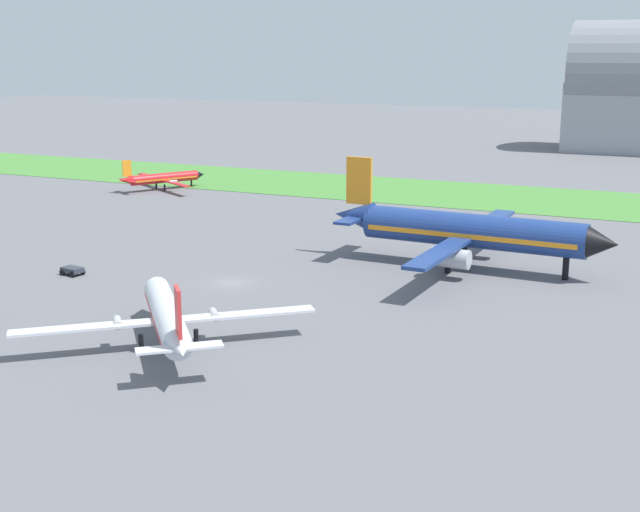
% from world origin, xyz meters
% --- Properties ---
extents(ground_plane, '(600.00, 600.00, 0.00)m').
position_xyz_m(ground_plane, '(0.00, 0.00, 0.00)').
color(ground_plane, slate).
extents(grass_taxiway_strip, '(360.00, 28.00, 0.08)m').
position_xyz_m(grass_taxiway_strip, '(0.00, 67.76, 0.04)').
color(grass_taxiway_strip, '#478438').
rests_on(grass_taxiway_strip, ground_plane).
extents(airplane_foreground_turboprop, '(20.82, 18.68, 7.77)m').
position_xyz_m(airplane_foreground_turboprop, '(5.57, -20.54, 2.84)').
color(airplane_foreground_turboprop, silver).
rests_on(airplane_foreground_turboprop, ground_plane).
extents(airplane_taxiing_turboprop, '(17.69, 15.43, 5.93)m').
position_xyz_m(airplane_taxiing_turboprop, '(-43.71, 50.55, 2.17)').
color(airplane_taxiing_turboprop, red).
rests_on(airplane_taxiing_turboprop, ground_plane).
extents(airplane_midfield_jet, '(34.12, 34.79, 12.29)m').
position_xyz_m(airplane_midfield_jet, '(21.70, 16.99, 4.43)').
color(airplane_midfield_jet, navy).
rests_on(airplane_midfield_jet, ground_plane).
extents(baggage_cart_near_gate, '(2.63, 2.11, 0.90)m').
position_xyz_m(baggage_cart_near_gate, '(-18.21, -4.62, 0.57)').
color(baggage_cart_near_gate, '#2D333D').
rests_on(baggage_cart_near_gate, ground_plane).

